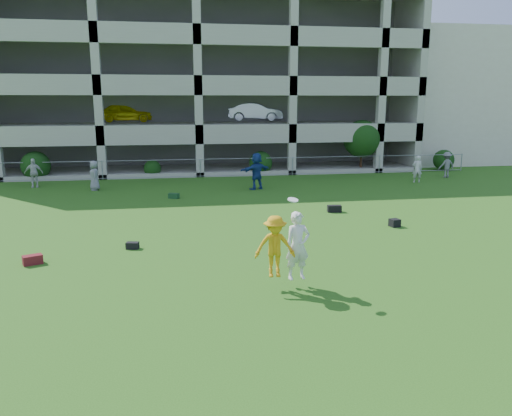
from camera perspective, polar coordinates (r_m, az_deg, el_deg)
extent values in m
plane|color=#235114|center=(13.56, -1.90, -8.61)|extent=(100.00, 100.00, 0.00)
cube|color=beige|center=(47.45, 22.36, 11.58)|extent=(16.00, 14.00, 10.00)
imported|color=silver|center=(30.66, -24.08, 3.68)|extent=(1.01, 0.54, 1.64)
imported|color=gray|center=(28.50, -18.00, 3.56)|extent=(0.69, 0.89, 1.62)
imported|color=navy|center=(27.38, 0.07, 4.24)|extent=(1.94, 1.36, 2.02)
imported|color=silver|center=(31.24, 17.93, 4.26)|extent=(0.65, 0.50, 1.60)
imported|color=slate|center=(33.85, 20.94, 4.63)|extent=(1.08, 0.67, 1.62)
cube|color=#50180D|center=(16.45, -24.17, -5.41)|extent=(0.62, 0.50, 0.28)
cube|color=black|center=(17.05, -13.93, -4.17)|extent=(0.44, 0.33, 0.22)
cube|color=black|center=(20.12, 15.56, -1.64)|extent=(0.41, 0.41, 0.30)
cube|color=black|center=(22.16, 8.94, -0.07)|extent=(0.63, 0.36, 0.30)
cube|color=#173914|center=(25.29, -9.38, 1.38)|extent=(0.58, 0.48, 0.25)
imported|color=orange|center=(12.78, 2.17, -4.41)|extent=(1.08, 0.67, 1.61)
imported|color=silver|center=(13.02, 4.78, -4.32)|extent=(0.71, 0.52, 1.80)
cylinder|color=white|center=(12.46, 4.24, 0.93)|extent=(0.28, 0.27, 0.12)
cube|color=#9E998C|center=(45.36, -7.54, 13.64)|extent=(30.00, 0.50, 12.00)
cube|color=#9E998C|center=(41.91, 14.02, 13.51)|extent=(0.50, 14.00, 12.00)
cube|color=#9E998C|center=(39.23, -7.42, 22.48)|extent=(30.00, 14.00, 0.30)
cube|color=#9E998C|center=(38.88, -6.95, 5.26)|extent=(30.00, 14.00, 0.30)
cube|color=#9E998C|center=(38.64, -7.06, 9.68)|extent=(30.00, 14.00, 0.30)
cube|color=#9E998C|center=(38.62, -7.18, 14.13)|extent=(30.00, 14.00, 0.30)
cube|color=#9E998C|center=(38.84, -7.31, 18.56)|extent=(30.00, 14.00, 0.30)
cube|color=#9E998C|center=(31.84, -6.49, 8.08)|extent=(30.00, 0.30, 0.90)
cube|color=#9E998C|center=(31.77, -6.63, 13.49)|extent=(30.00, 0.30, 0.90)
cube|color=#9E998C|center=(31.97, -6.77, 18.87)|extent=(30.00, 0.30, 0.90)
cube|color=#9E998C|center=(32.14, -17.72, 13.79)|extent=(0.50, 0.50, 12.00)
cube|color=#9E998C|center=(31.88, -6.66, 14.29)|extent=(0.50, 0.50, 12.00)
cube|color=#9E998C|center=(32.74, 4.23, 14.28)|extent=(0.50, 0.50, 12.00)
cube|color=#9E998C|center=(34.63, 14.22, 13.84)|extent=(0.50, 0.50, 12.00)
cube|color=#605E59|center=(40.61, -7.29, 13.82)|extent=(29.00, 9.00, 11.60)
imported|color=#FBEB0D|center=(36.72, -14.75, 10.52)|extent=(3.95, 1.76, 1.32)
imported|color=silver|center=(37.06, -0.11, 10.92)|extent=(4.12, 1.76, 1.32)
cylinder|color=gray|center=(32.15, -17.16, 4.16)|extent=(0.06, 0.06, 1.20)
cylinder|color=gray|center=(31.89, -6.40, 4.57)|extent=(0.06, 0.06, 1.20)
cylinder|color=gray|center=(32.75, 4.18, 4.81)|extent=(0.06, 0.06, 1.20)
cylinder|color=gray|center=(34.64, 13.91, 4.89)|extent=(0.06, 0.06, 1.20)
cylinder|color=gray|center=(37.41, 22.42, 4.85)|extent=(0.06, 0.06, 1.20)
cylinder|color=gray|center=(31.82, -6.42, 5.55)|extent=(36.00, 0.04, 0.04)
cylinder|color=gray|center=(31.96, -6.37, 3.64)|extent=(36.00, 0.04, 0.04)
sphere|color=#163D11|center=(33.47, -23.87, 4.44)|extent=(1.76, 1.76, 1.76)
sphere|color=#163D11|center=(32.48, -11.76, 4.44)|extent=(1.10, 1.10, 1.10)
sphere|color=#163D11|center=(32.91, 0.54, 5.18)|extent=(1.54, 1.54, 1.54)
cylinder|color=#382314|center=(34.95, 11.92, 5.68)|extent=(0.16, 0.16, 1.96)
sphere|color=#163D11|center=(34.84, 12.01, 7.74)|extent=(2.52, 2.52, 2.52)
sphere|color=#163D11|center=(37.40, 20.65, 5.17)|extent=(1.43, 1.43, 1.43)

